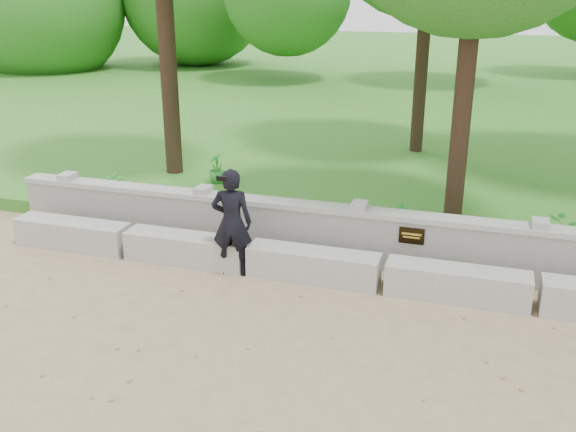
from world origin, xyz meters
name	(u,v)px	position (x,y,z in m)	size (l,w,h in m)	color
ground	(354,361)	(0.00, 0.00, 0.00)	(80.00, 80.00, 0.00)	#9E8461
lawn	(448,116)	(0.00, 14.00, 0.12)	(40.00, 22.00, 0.25)	#3A6F24
concrete_bench	(383,274)	(0.00, 1.90, 0.22)	(11.90, 0.45, 0.45)	#AFADA6
parapet_wall	(391,240)	(0.00, 2.60, 0.46)	(12.50, 0.35, 0.90)	#A5A29C
man_main	(232,222)	(-2.18, 1.76, 0.80)	(0.64, 0.58, 1.60)	black
shrub_a	(116,189)	(-5.04, 3.30, 0.56)	(0.32, 0.22, 0.61)	#318A2F
shrub_b	(400,221)	(0.02, 3.30, 0.52)	(0.29, 0.24, 0.53)	#318A2F
shrub_c	(567,237)	(2.45, 3.30, 0.54)	(0.53, 0.46, 0.59)	#318A2F
shrub_d	(217,168)	(-3.86, 5.11, 0.56)	(0.34, 0.31, 0.61)	#318A2F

